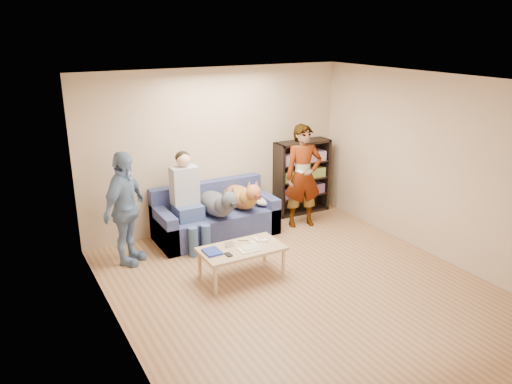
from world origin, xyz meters
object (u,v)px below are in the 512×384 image
person_standing_right (303,176)px  dog_tan (242,196)px  coffee_table (242,251)px  bookshelf (301,175)px  dog_gray (218,203)px  person_standing_left (125,209)px  notebook_blue (212,252)px  camera_silver (229,244)px  sofa (215,219)px  person_seated (187,197)px

person_standing_right → dog_tan: 1.07m
dog_tan → coffee_table: dog_tan is taller
person_standing_right → bookshelf: size_ratio=1.32×
bookshelf → person_standing_right: bearing=-121.9°
person_standing_right → dog_gray: person_standing_right is taller
person_standing_left → bookshelf: bearing=-36.0°
notebook_blue → camera_silver: (0.28, 0.07, 0.01)m
dog_tan → bookshelf: bookshelf is taller
coffee_table → dog_gray: bearing=79.7°
dog_tan → coffee_table: size_ratio=1.05×
dog_tan → person_standing_left: bearing=-175.5°
person_standing_right → person_standing_left: bearing=-166.7°
person_standing_left → sofa: (1.47, 0.28, -0.53)m
person_seated → coffee_table: (0.22, -1.31, -0.40)m
dog_gray → person_standing_left: bearing=-178.9°
person_standing_left → camera_silver: (1.08, -1.03, -0.36)m
notebook_blue → dog_gray: 1.30m
dog_tan → coffee_table: bearing=-118.2°
coffee_table → sofa: bearing=79.3°
camera_silver → coffee_table: (0.12, -0.12, -0.07)m
person_standing_right → coffee_table: 2.12m
person_standing_left → dog_tan: bearing=-40.5°
person_standing_right → notebook_blue: person_standing_right is taller
notebook_blue → bookshelf: bearing=33.3°
person_standing_right → notebook_blue: bearing=-139.3°
bookshelf → person_standing_left: bearing=-171.0°
person_standing_left → bookshelf: 3.31m
camera_silver → person_standing_left: bearing=136.2°
bookshelf → camera_silver: bearing=-144.7°
notebook_blue → camera_silver: size_ratio=2.36×
sofa → dog_gray: 0.44m
notebook_blue → dog_tan: dog_tan is taller
dog_tan → coffee_table: (-0.70, -1.30, -0.25)m
person_seated → dog_gray: person_seated is taller
sofa → person_seated: size_ratio=1.29×
person_standing_right → bookshelf: bearing=71.9°
person_standing_right → dog_gray: size_ratio=1.38×
notebook_blue → dog_tan: 1.68m
person_standing_left → dog_tan: person_standing_left is taller
dog_gray → bookshelf: (1.86, 0.49, 0.05)m
person_seated → person_standing_right: bearing=-5.4°
person_standing_right → camera_silver: (-1.85, -1.01, -0.41)m
notebook_blue → person_seated: size_ratio=0.18×
person_seated → camera_silver: bearing=-85.0°
sofa → coffee_table: (-0.27, -1.44, 0.09)m
camera_silver → dog_tan: 1.45m
sofa → person_seated: 0.71m
person_standing_left → person_seated: size_ratio=1.10×
dog_gray → coffee_table: dog_gray is taller
notebook_blue → person_standing_right: bearing=26.8°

